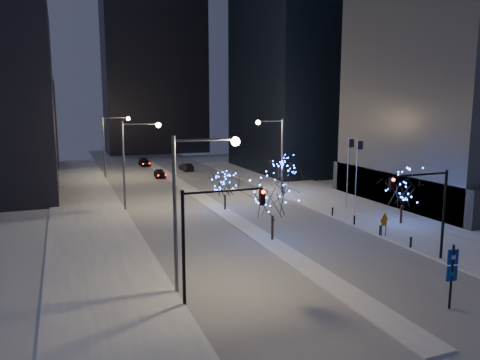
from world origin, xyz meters
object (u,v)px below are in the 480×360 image
car_mid (186,167)px  construction_sign (384,222)px  traffic_signal_west (209,226)px  holiday_tree_median_near (273,194)px  traffic_signal_east (428,201)px  street_lamp_w_mid (133,153)px  car_far (145,163)px  car_near (160,173)px  wayfinding_sign (452,270)px  holiday_tree_plaza_far (283,170)px  holiday_tree_median_far (225,184)px  street_lamp_w_far (110,138)px  street_lamp_east (276,146)px  holiday_tree_plaza_near (403,189)px  street_lamp_w_near (191,192)px

car_mid → construction_sign: construction_sign is taller
traffic_signal_west → construction_sign: 20.51m
holiday_tree_median_near → traffic_signal_east: bearing=-47.6°
street_lamp_w_mid → car_far: 38.98m
car_near → wayfinding_sign: 55.66m
car_mid → holiday_tree_median_near: holiday_tree_median_near is taller
car_near → holiday_tree_plaza_far: (12.16, -20.69, 2.73)m
holiday_tree_median_far → construction_sign: holiday_tree_median_far is taller
car_near → car_far: car_near is taller
street_lamp_w_far → holiday_tree_plaza_far: size_ratio=1.82×
street_lamp_w_far → car_far: bearing=59.9°
traffic_signal_east → holiday_tree_plaza_far: bearing=86.8°
street_lamp_east → holiday_tree_plaza_near: (4.74, -19.22, -2.86)m
car_mid → wayfinding_sign: size_ratio=1.06×
construction_sign → traffic_signal_west: bearing=-179.1°
holiday_tree_median_far → traffic_signal_west: bearing=-111.3°
holiday_tree_plaza_near → traffic_signal_west: bearing=-155.1°
construction_sign → holiday_tree_median_far: bearing=101.4°
street_lamp_w_mid → holiday_tree_median_near: street_lamp_w_mid is taller
street_lamp_w_near → holiday_tree_median_near: bearing=41.1°
car_mid → holiday_tree_plaza_near: 45.89m
car_mid → construction_sign: 48.10m
construction_sign → street_lamp_w_far: bearing=92.2°
traffic_signal_west → holiday_tree_median_near: traffic_signal_west is taller
holiday_tree_median_far → wayfinding_sign: bearing=-82.3°
car_far → street_lamp_w_far: bearing=-120.3°
holiday_tree_plaza_near → holiday_tree_plaza_far: holiday_tree_plaza_near is taller
street_lamp_east → holiday_tree_plaza_near: street_lamp_east is taller
car_mid → holiday_tree_median_far: bearing=76.6°
street_lamp_w_mid → car_near: (7.28, 22.30, -5.80)m
holiday_tree_plaza_near → car_far: bearing=106.8°
holiday_tree_plaza_far → street_lamp_w_far: bearing=129.7°
street_lamp_w_mid → car_far: (7.44, 37.82, -5.81)m
street_lamp_w_near → car_near: bearing=81.3°
traffic_signal_east → holiday_tree_plaza_far: size_ratio=1.28×
car_far → holiday_tree_median_far: size_ratio=1.09×
traffic_signal_east → car_near: bearing=102.4°
street_lamp_w_mid → holiday_tree_plaza_near: 28.92m
car_near → construction_sign: bearing=-70.0°
car_far → holiday_tree_plaza_near: 56.53m
street_lamp_w_mid → wayfinding_sign: bearing=-68.0°
street_lamp_east → street_lamp_w_near: bearing=-124.2°
car_far → car_mid: bearing=-58.4°
holiday_tree_median_near → construction_sign: (9.80, -2.62, -2.73)m
car_mid → holiday_tree_median_near: bearing=78.5°
traffic_signal_east → wayfinding_sign: traffic_signal_east is taller
traffic_signal_west → wayfinding_sign: 14.38m
traffic_signal_east → wayfinding_sign: size_ratio=1.80×
traffic_signal_east → holiday_tree_plaza_far: traffic_signal_east is taller
car_far → holiday_tree_plaza_far: holiday_tree_plaza_far is taller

